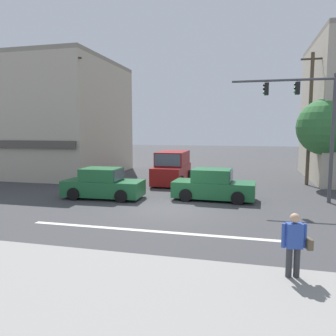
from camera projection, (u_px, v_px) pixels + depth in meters
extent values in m
plane|color=#3D3D3F|center=(171.00, 208.00, 14.94)|extent=(120.00, 120.00, 0.00)
cube|color=silver|center=(148.00, 231.00, 11.56)|extent=(9.00, 0.24, 0.01)
cube|color=gray|center=(75.00, 300.00, 6.73)|extent=(40.00, 5.00, 0.16)
cube|color=#B7AD99|center=(51.00, 121.00, 26.57)|extent=(10.54, 9.65, 8.60)
cube|color=#4C4742|center=(9.00, 144.00, 22.02)|extent=(10.01, 0.24, 0.50)
cube|color=gray|center=(48.00, 64.00, 26.05)|extent=(10.54, 9.65, 0.30)
cylinder|color=#4C3823|center=(323.00, 168.00, 20.19)|extent=(0.32, 0.32, 2.44)
sphere|color=#337038|center=(325.00, 127.00, 19.90)|extent=(3.41, 3.41, 3.41)
cylinder|color=brown|center=(73.00, 120.00, 20.91)|extent=(0.22, 0.22, 8.40)
cube|color=#473828|center=(71.00, 58.00, 20.47)|extent=(1.40, 0.12, 0.10)
cylinder|color=brown|center=(310.00, 120.00, 20.74)|extent=(0.22, 0.22, 8.33)
cube|color=#473828|center=(313.00, 59.00, 20.31)|extent=(1.40, 0.12, 0.10)
cylinder|color=#47474C|center=(332.00, 139.00, 15.69)|extent=(0.18, 0.18, 6.20)
cylinder|color=#47474C|center=(282.00, 80.00, 15.87)|extent=(4.80, 0.23, 0.12)
cube|color=black|center=(298.00, 88.00, 15.76)|extent=(0.21, 0.24, 0.60)
sphere|color=black|center=(295.00, 84.00, 15.77)|extent=(0.12, 0.12, 0.12)
sphere|color=black|center=(295.00, 88.00, 15.79)|extent=(0.12, 0.12, 0.12)
sphere|color=green|center=(295.00, 92.00, 15.81)|extent=(0.12, 0.12, 0.12)
cube|color=black|center=(267.00, 89.00, 16.08)|extent=(0.21, 0.24, 0.60)
sphere|color=black|center=(264.00, 85.00, 16.08)|extent=(0.12, 0.12, 0.12)
sphere|color=black|center=(264.00, 89.00, 16.10)|extent=(0.12, 0.12, 0.12)
sphere|color=green|center=(264.00, 93.00, 16.12)|extent=(0.12, 0.12, 0.12)
cube|color=#1E6033|center=(214.00, 189.00, 16.69)|extent=(4.16, 1.85, 0.80)
cube|color=#1E6033|center=(212.00, 175.00, 16.63)|extent=(1.96, 1.63, 0.64)
cube|color=#475666|center=(231.00, 176.00, 16.37)|extent=(0.11, 1.44, 0.54)
cylinder|color=black|center=(240.00, 192.00, 17.18)|extent=(0.65, 0.20, 0.64)
cylinder|color=black|center=(238.00, 198.00, 15.55)|extent=(0.65, 0.20, 0.64)
cylinder|color=black|center=(193.00, 189.00, 17.87)|extent=(0.65, 0.20, 0.64)
cylinder|color=black|center=(186.00, 195.00, 16.25)|extent=(0.65, 0.20, 0.64)
cube|color=#1E6033|center=(104.00, 188.00, 17.08)|extent=(4.15, 1.82, 0.80)
cube|color=#1E6033|center=(101.00, 174.00, 17.02)|extent=(1.95, 1.62, 0.64)
cube|color=#475666|center=(119.00, 175.00, 16.81)|extent=(0.10, 1.44, 0.54)
cylinder|color=black|center=(132.00, 190.00, 17.67)|extent=(0.65, 0.20, 0.64)
cylinder|color=black|center=(121.00, 196.00, 16.01)|extent=(0.65, 0.20, 0.64)
cylinder|color=black|center=(88.00, 188.00, 18.20)|extent=(0.65, 0.20, 0.64)
cylinder|color=black|center=(73.00, 194.00, 16.55)|extent=(0.65, 0.20, 0.64)
cube|color=maroon|center=(172.00, 173.00, 21.86)|extent=(1.92, 4.63, 1.10)
cube|color=maroon|center=(173.00, 158.00, 22.03)|extent=(1.86, 3.23, 0.90)
cube|color=#475666|center=(167.00, 160.00, 20.46)|extent=(1.66, 0.09, 0.76)
cylinder|color=black|center=(181.00, 182.00, 20.31)|extent=(0.21, 0.72, 0.72)
cylinder|color=black|center=(153.00, 181.00, 20.71)|extent=(0.21, 0.72, 0.72)
cylinder|color=black|center=(189.00, 175.00, 23.07)|extent=(0.21, 0.72, 0.72)
cylinder|color=black|center=(164.00, 175.00, 23.47)|extent=(0.21, 0.72, 0.72)
cylinder|color=#333338|center=(289.00, 266.00, 7.56)|extent=(0.14, 0.14, 0.86)
cylinder|color=#333338|center=(297.00, 266.00, 7.56)|extent=(0.14, 0.14, 0.86)
cube|color=#2D4CA5|center=(294.00, 236.00, 7.48)|extent=(0.40, 0.29, 0.58)
sphere|color=tan|center=(295.00, 218.00, 7.43)|extent=(0.22, 0.22, 0.22)
cylinder|color=#2D4CA5|center=(283.00, 235.00, 7.48)|extent=(0.09, 0.09, 0.56)
cylinder|color=#2D4CA5|center=(305.00, 236.00, 7.47)|extent=(0.09, 0.09, 0.56)
cube|color=brown|center=(309.00, 244.00, 7.45)|extent=(0.18, 0.30, 0.24)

